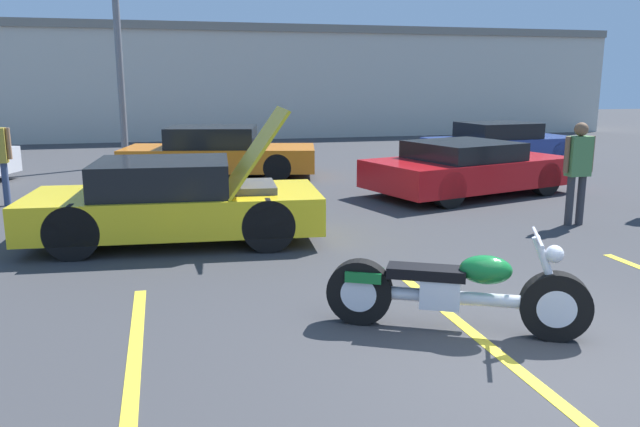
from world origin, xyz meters
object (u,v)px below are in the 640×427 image
motorcycle (454,291)px  show_car_hood_open (176,201)px  parked_car_mid_left_row (218,153)px  spectator_midground (578,165)px  parked_car_mid_right_row (467,168)px  parked_car_right_row (501,143)px

motorcycle → show_car_hood_open: 4.63m
motorcycle → show_car_hood_open: size_ratio=0.52×
parked_car_mid_left_row → spectator_midground: spectator_midground is taller
parked_car_mid_right_row → motorcycle: bearing=-134.0°
parked_car_right_row → parked_car_mid_right_row: (-3.31, -4.42, -0.00)m
show_car_hood_open → parked_car_mid_left_row: 6.16m
spectator_midground → parked_car_mid_left_row: bearing=127.5°
show_car_hood_open → parked_car_right_row: show_car_hood_open is taller
parked_car_right_row → spectator_midground: spectator_midground is taller
parked_car_mid_left_row → parked_car_right_row: bearing=18.1°
parked_car_right_row → parked_car_mid_right_row: size_ratio=0.99×
motorcycle → parked_car_right_row: (6.71, 10.79, 0.16)m
show_car_hood_open → parked_car_mid_right_row: size_ratio=0.94×
parked_car_mid_left_row → spectator_midground: size_ratio=2.93×
parked_car_mid_left_row → parked_car_mid_right_row: (4.63, -3.65, -0.03)m
parked_car_right_row → spectator_midground: size_ratio=2.71×
parked_car_mid_right_row → spectator_midground: bearing=-98.0°
show_car_hood_open → parked_car_mid_right_row: 6.24m
show_car_hood_open → parked_car_mid_right_row: (5.76, 2.40, -0.04)m
parked_car_mid_right_row → show_car_hood_open: bearing=-173.2°
motorcycle → show_car_hood_open: show_car_hood_open is taller
parked_car_mid_left_row → spectator_midground: (5.03, -6.55, 0.40)m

